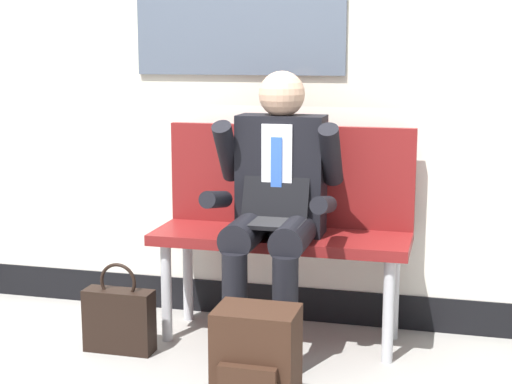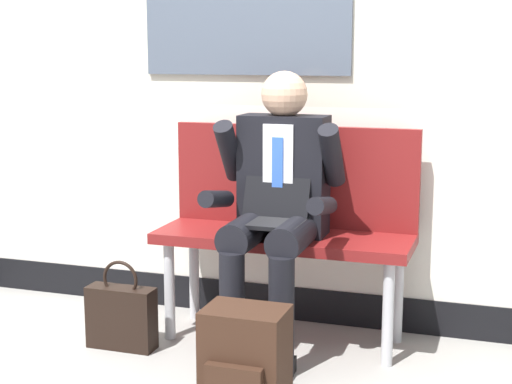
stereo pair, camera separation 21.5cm
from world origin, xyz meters
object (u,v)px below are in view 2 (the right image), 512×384
object	(u,v)px
bench_with_person	(288,215)
person_seated	(276,204)
backpack	(245,366)
handbag	(121,316)

from	to	relation	value
bench_with_person	person_seated	size ratio (longest dim) A/B	0.94
backpack	handbag	xyz separation A→B (m)	(-0.78, 0.49, -0.06)
bench_with_person	handbag	world-z (taller)	bench_with_person
bench_with_person	backpack	size ratio (longest dim) A/B	2.78
person_seated	backpack	bearing A→B (deg)	-82.31
person_seated	backpack	size ratio (longest dim) A/B	2.96
person_seated	backpack	xyz separation A→B (m)	(0.09, -0.69, -0.48)
person_seated	handbag	size ratio (longest dim) A/B	3.04
bench_with_person	person_seated	bearing A→B (deg)	-90.00
person_seated	handbag	world-z (taller)	person_seated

